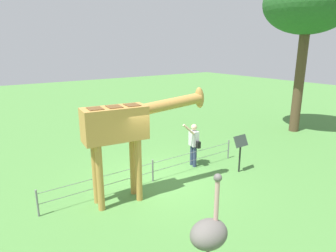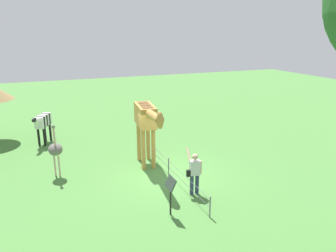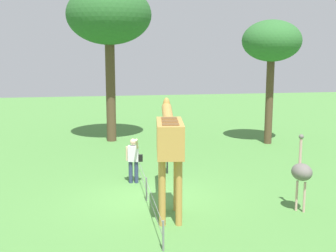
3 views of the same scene
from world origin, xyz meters
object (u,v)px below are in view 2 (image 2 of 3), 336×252
visitor (194,172)px  ostrich (55,150)px  giraffe (147,120)px  zebra (43,122)px  info_sign (171,188)px

visitor → ostrich: size_ratio=0.75×
giraffe → visitor: size_ratio=2.22×
zebra → giraffe: bearing=39.3°
giraffe → visitor: bearing=13.8°
giraffe → info_sign: bearing=-8.2°
giraffe → ostrich: giraffe is taller
visitor → zebra: (-8.07, -4.84, 0.26)m
visitor → info_sign: (0.97, -1.34, 0.05)m
visitor → giraffe: bearing=-166.2°
giraffe → info_sign: (4.04, -0.58, -1.19)m
ostrich → info_sign: ostrich is taller
visitor → info_sign: 1.65m
ostrich → zebra: bearing=-175.9°
visitor → zebra: bearing=-149.0°
visitor → info_sign: size_ratio=1.27×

